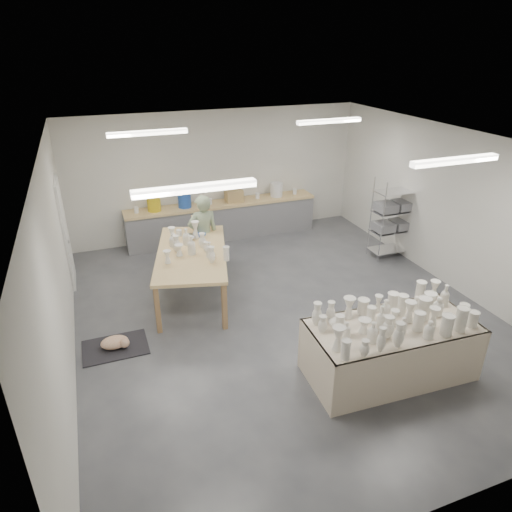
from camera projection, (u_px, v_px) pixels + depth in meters
name	position (u px, v px, depth m)	size (l,w,h in m)	color
room	(278.00, 203.00, 7.29)	(8.00, 8.02, 3.00)	#424449
back_counter	(222.00, 219.00, 11.03)	(4.60, 0.60, 1.24)	tan
wire_shelf	(393.00, 217.00, 9.94)	(0.88, 0.48, 1.80)	silver
drying_table	(390.00, 347.00, 6.49)	(2.41, 1.22, 1.20)	olive
work_table	(192.00, 249.00, 8.42)	(1.82, 2.69, 1.27)	tan
rug	(115.00, 347.00, 7.22)	(1.00, 0.70, 0.02)	black
cat	(116.00, 342.00, 7.18)	(0.45, 0.34, 0.18)	white
potter	(203.00, 235.00, 9.19)	(0.62, 0.41, 1.70)	gray
red_stool	(202.00, 257.00, 9.67)	(0.40, 0.40, 0.28)	red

